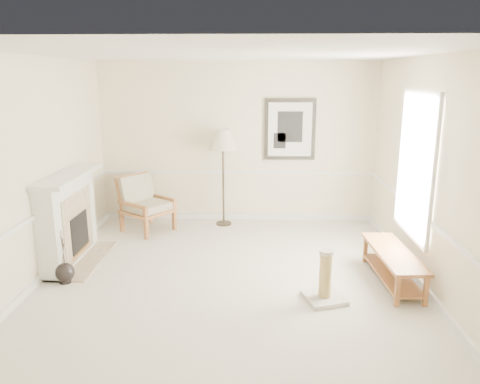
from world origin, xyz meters
name	(u,v)px	position (x,y,z in m)	size (l,w,h in m)	color
ground	(229,280)	(0.00, 0.00, 0.00)	(5.50, 5.50, 0.00)	silver
room	(240,140)	(0.14, 0.08, 1.87)	(5.04, 5.54, 2.92)	#F3E4BE
fireplace	(69,219)	(-2.34, 0.60, 0.64)	(0.64, 1.64, 1.31)	white
floor_vase	(65,273)	(-2.15, -0.14, 0.13)	(0.25, 0.25, 0.73)	black
armchair	(143,201)	(-1.62, 2.07, 0.52)	(1.05, 1.04, 0.96)	olive
floor_lamp	(223,142)	(-0.24, 2.40, 1.51)	(0.69, 0.69, 1.73)	black
bench	(393,261)	(2.15, 0.04, 0.28)	(0.52, 1.51, 0.43)	olive
scratching_post	(325,285)	(1.18, -0.53, 0.20)	(0.56, 0.56, 0.64)	beige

